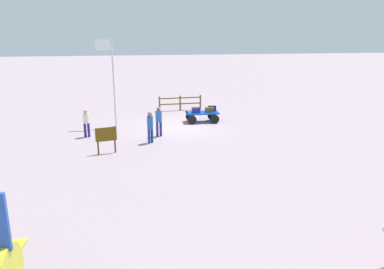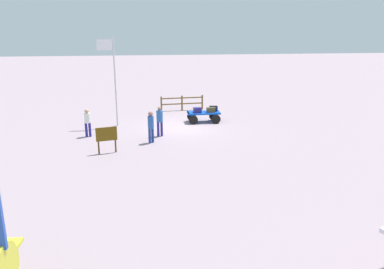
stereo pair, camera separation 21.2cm
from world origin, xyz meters
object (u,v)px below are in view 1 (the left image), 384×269
object	(u,v)px
flagpole	(111,74)
worker_supervisor	(86,121)
signboard	(106,136)
worker_lead	(150,125)
suitcase_tan	(196,110)
suitcase_grey	(212,108)
suitcase_dark	(211,109)
luggage_cart	(202,115)
suitcase_maroon	(209,110)
worker_trailing	(159,119)

from	to	relation	value
flagpole	worker_supervisor	bearing A→B (deg)	58.32
signboard	worker_lead	bearing A→B (deg)	-146.95
worker_supervisor	signboard	world-z (taller)	worker_supervisor
suitcase_tan	flagpole	distance (m)	5.73
worker_supervisor	suitcase_grey	bearing A→B (deg)	-160.18
suitcase_tan	suitcase_dark	size ratio (longest dim) A/B	1.08
luggage_cart	suitcase_grey	world-z (taller)	suitcase_grey
suitcase_maroon	worker_lead	world-z (taller)	worker_lead
worker_lead	suitcase_grey	bearing A→B (deg)	-133.50
suitcase_grey	worker_lead	distance (m)	6.14
luggage_cart	suitcase_grey	size ratio (longest dim) A/B	3.82
luggage_cart	suitcase_dark	world-z (taller)	suitcase_dark
suitcase_tan	luggage_cart	bearing A→B (deg)	-162.41
suitcase_maroon	signboard	world-z (taller)	signboard
luggage_cart	flagpole	bearing A→B (deg)	2.25
luggage_cart	suitcase_grey	distance (m)	0.87
luggage_cart	suitcase_tan	distance (m)	0.56
suitcase_dark	worker_supervisor	xyz separation A→B (m)	(7.63, 2.58, 0.12)
suitcase_dark	suitcase_tan	bearing A→B (deg)	13.60
suitcase_grey	worker_supervisor	size ratio (longest dim) A/B	0.34
worker_supervisor	flagpole	size ratio (longest dim) A/B	0.30
suitcase_grey	suitcase_dark	world-z (taller)	suitcase_grey
suitcase_dark	suitcase_grey	bearing A→B (deg)	-115.89
worker_trailing	signboard	bearing A→B (deg)	44.00
luggage_cart	worker_lead	xyz separation A→B (m)	(3.50, 4.13, 0.52)
luggage_cart	flagpole	distance (m)	6.26
luggage_cart	worker_lead	bearing A→B (deg)	49.74
signboard	luggage_cart	bearing A→B (deg)	-135.69
worker_lead	signboard	bearing A→B (deg)	33.05
suitcase_maroon	worker_trailing	world-z (taller)	worker_trailing
suitcase_tan	worker_supervisor	size ratio (longest dim) A/B	0.33
suitcase_maroon	worker_trailing	size ratio (longest dim) A/B	0.32
suitcase_grey	worker_lead	world-z (taller)	worker_lead
worker_supervisor	suitcase_dark	bearing A→B (deg)	-161.29
worker_lead	suitcase_maroon	bearing A→B (deg)	-134.62
worker_supervisor	signboard	bearing A→B (deg)	112.74
suitcase_dark	worker_supervisor	bearing A→B (deg)	18.71
suitcase_grey	suitcase_maroon	bearing A→B (deg)	59.15
suitcase_dark	signboard	size ratio (longest dim) A/B	0.37
luggage_cart	worker_trailing	distance (m)	4.20
worker_lead	signboard	world-z (taller)	worker_lead
luggage_cart	suitcase_tan	world-z (taller)	suitcase_tan
suitcase_grey	worker_trailing	xyz separation A→B (m)	(3.69, 3.25, 0.18)
suitcase_grey	worker_trailing	world-z (taller)	worker_trailing
luggage_cart	suitcase_maroon	xyz separation A→B (m)	(-0.47, 0.11, 0.35)
suitcase_dark	flagpole	distance (m)	6.71
luggage_cart	worker_supervisor	size ratio (longest dim) A/B	1.32
suitcase_dark	suitcase_maroon	size ratio (longest dim) A/B	0.90
suitcase_grey	signboard	world-z (taller)	signboard
suitcase_maroon	worker_trailing	xyz separation A→B (m)	(3.44, 2.81, 0.18)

